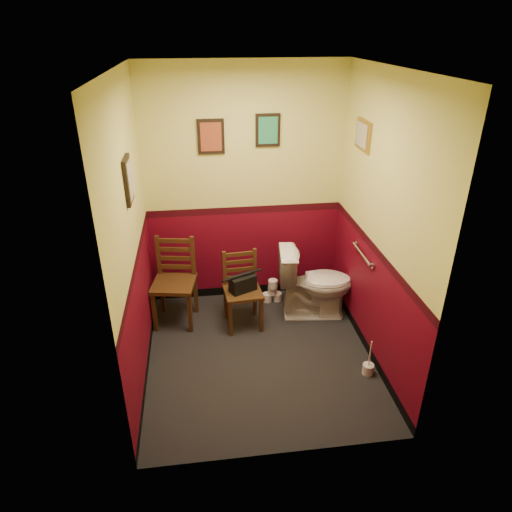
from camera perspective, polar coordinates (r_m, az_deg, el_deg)
The scene contains 17 objects.
floor at distance 4.73m, azimuth 0.41°, elevation -12.24°, with size 2.20×2.40×0.00m, color black.
ceiling at distance 3.68m, azimuth 0.56°, elevation 22.41°, with size 2.20×2.40×0.00m, color silver.
wall_back at distance 5.13m, azimuth -1.42°, elevation 8.29°, with size 2.20×2.70×0.00m, color #590617.
wall_front at distance 2.98m, azimuth 3.71°, elevation -6.56°, with size 2.20×2.70×0.00m, color #590617.
wall_left at distance 4.03m, azimuth -15.23°, elevation 1.90°, with size 2.40×2.70×0.00m, color #590617.
wall_right at distance 4.30m, azimuth 15.17°, elevation 3.54°, with size 2.40×2.70×0.00m, color #590617.
grab_bar at distance 4.66m, azimuth 13.14°, elevation 0.24°, with size 0.05×0.56×0.06m.
framed_print_back_a at distance 4.92m, azimuth -5.66°, elevation 14.63°, with size 0.28×0.04×0.36m.
framed_print_back_b at distance 4.97m, azimuth 1.49°, elevation 15.45°, with size 0.26×0.04×0.34m.
framed_print_left at distance 3.94m, azimuth -15.66°, elevation 9.13°, with size 0.04×0.30×0.38m.
framed_print_right at distance 4.62m, azimuth 13.24°, elevation 14.52°, with size 0.04×0.34×0.28m.
toilet at distance 5.15m, azimuth 7.38°, elevation -3.40°, with size 0.46×0.83×0.81m, color white.
toilet_brush at distance 4.61m, azimuth 13.83°, elevation -13.48°, with size 0.11×0.11×0.38m.
chair_left at distance 5.07m, azimuth -10.13°, elevation -3.20°, with size 0.52×0.52×0.96m.
chair_right at distance 4.96m, azimuth -1.74°, elevation -4.29°, with size 0.42×0.42×0.84m.
handbag at distance 4.87m, azimuth -1.67°, elevation -3.44°, with size 0.31×0.24×0.20m.
tp_stack at distance 5.49m, azimuth 2.07°, elevation -4.53°, with size 0.23×0.14×0.30m.
Camera 1 is at (-0.52, -3.63, 2.99)m, focal length 32.00 mm.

